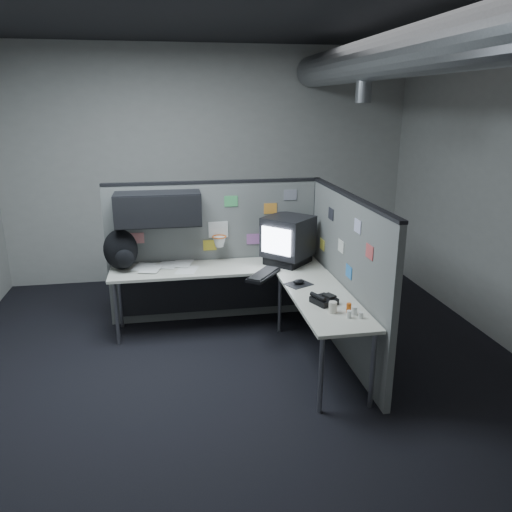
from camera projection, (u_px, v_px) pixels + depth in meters
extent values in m
cube|color=black|center=(239.00, 371.00, 4.77)|extent=(5.60, 5.60, 0.01)
cube|color=black|center=(235.00, 0.00, 3.83)|extent=(5.60, 5.60, 0.01)
cube|color=#9E9E99|center=(210.00, 167.00, 6.94)|extent=(5.60, 0.01, 3.20)
cube|color=#9E9E99|center=(353.00, 371.00, 1.66)|extent=(5.60, 0.01, 3.20)
cylinder|color=slate|center=(402.00, 53.00, 4.16)|extent=(0.40, 5.49, 0.40)
cylinder|color=slate|center=(364.00, 87.00, 4.99)|extent=(0.16, 0.16, 0.30)
cube|color=slate|center=(215.00, 252.00, 5.75)|extent=(2.43, 0.06, 1.60)
cube|color=black|center=(214.00, 182.00, 5.51)|extent=(2.43, 0.07, 0.03)
cube|color=black|center=(315.00, 247.00, 5.94)|extent=(0.07, 0.07, 1.60)
cube|color=black|center=(158.00, 209.00, 5.29)|extent=(0.90, 0.35, 0.35)
cube|color=black|center=(158.00, 212.00, 5.12)|extent=(0.90, 0.02, 0.33)
cube|color=silver|center=(218.00, 230.00, 5.63)|extent=(0.22, 0.02, 0.18)
torus|color=#D85914|center=(219.00, 237.00, 5.57)|extent=(0.16, 0.16, 0.01)
cone|color=white|center=(219.00, 242.00, 5.58)|extent=(0.14, 0.14, 0.11)
cube|color=#D87F7F|center=(137.00, 238.00, 5.51)|extent=(0.15, 0.01, 0.12)
cube|color=#4CB266|center=(231.00, 201.00, 5.57)|extent=(0.15, 0.01, 0.12)
cube|color=#B266B2|center=(253.00, 239.00, 5.74)|extent=(0.15, 0.01, 0.12)
cube|color=orange|center=(270.00, 208.00, 5.67)|extent=(0.15, 0.01, 0.12)
cube|color=gray|center=(290.00, 195.00, 5.66)|extent=(0.15, 0.01, 0.12)
cube|color=gold|center=(210.00, 245.00, 5.67)|extent=(0.15, 0.01, 0.12)
cube|color=slate|center=(346.00, 278.00, 4.92)|extent=(0.06, 2.23, 1.60)
cube|color=black|center=(350.00, 196.00, 4.68)|extent=(0.07, 2.23, 0.03)
cube|color=#26262D|center=(331.00, 214.00, 5.16)|extent=(0.01, 0.15, 0.12)
cube|color=silver|center=(341.00, 246.00, 4.91)|extent=(0.01, 0.15, 0.12)
cube|color=silver|center=(358.00, 226.00, 4.44)|extent=(0.01, 0.15, 0.12)
cube|color=#E5D84C|center=(322.00, 245.00, 5.52)|extent=(0.01, 0.15, 0.12)
cube|color=#CC4C4C|center=(369.00, 252.00, 4.20)|extent=(0.01, 0.15, 0.12)
cube|color=#337FCC|center=(349.00, 272.00, 4.72)|extent=(0.01, 0.15, 0.12)
cube|color=beige|center=(217.00, 268.00, 5.47)|extent=(2.30, 0.56, 0.03)
cube|color=beige|center=(323.00, 299.00, 4.62)|extent=(0.56, 1.55, 0.03)
cube|color=black|center=(216.00, 288.00, 5.77)|extent=(2.18, 0.02, 0.55)
cylinder|color=gray|center=(117.00, 314.00, 5.19)|extent=(0.04, 0.04, 0.70)
cylinder|color=gray|center=(120.00, 298.00, 5.60)|extent=(0.04, 0.04, 0.70)
cylinder|color=gray|center=(280.00, 303.00, 5.48)|extent=(0.04, 0.04, 0.70)
cylinder|color=gray|center=(321.00, 375.00, 4.03)|extent=(0.04, 0.04, 0.70)
cylinder|color=gray|center=(372.00, 370.00, 4.10)|extent=(0.04, 0.04, 0.70)
cube|color=black|center=(288.00, 259.00, 5.59)|extent=(0.58, 0.58, 0.09)
cube|color=black|center=(288.00, 236.00, 5.51)|extent=(0.65, 0.65, 0.44)
cube|color=#D1DFF9|center=(276.00, 241.00, 5.32)|extent=(0.26, 0.27, 0.29)
cube|color=black|center=(263.00, 275.00, 5.16)|extent=(0.43, 0.50, 0.03)
cube|color=black|center=(263.00, 273.00, 5.15)|extent=(0.39, 0.45, 0.01)
cube|color=black|center=(299.00, 284.00, 4.93)|extent=(0.30, 0.28, 0.01)
ellipsoid|color=black|center=(299.00, 282.00, 4.93)|extent=(0.13, 0.11, 0.05)
cube|color=black|center=(324.00, 300.00, 4.47)|extent=(0.25, 0.26, 0.05)
cylinder|color=black|center=(318.00, 297.00, 4.43)|extent=(0.11, 0.18, 0.04)
cube|color=black|center=(329.00, 296.00, 4.48)|extent=(0.12, 0.13, 0.02)
cylinder|color=silver|center=(354.00, 311.00, 4.22)|extent=(0.05, 0.05, 0.07)
cylinder|color=silver|center=(349.00, 314.00, 4.17)|extent=(0.04, 0.04, 0.06)
cylinder|color=silver|center=(361.00, 315.00, 4.16)|extent=(0.04, 0.04, 0.05)
cylinder|color=#D85914|center=(349.00, 308.00, 4.27)|extent=(0.04, 0.04, 0.08)
cylinder|color=beige|center=(333.00, 307.00, 4.26)|extent=(0.07, 0.07, 0.10)
cube|color=white|center=(187.00, 270.00, 5.36)|extent=(0.28, 0.33, 0.00)
cube|color=white|center=(168.00, 265.00, 5.52)|extent=(0.27, 0.33, 0.00)
cube|color=white|center=(144.00, 267.00, 5.45)|extent=(0.27, 0.33, 0.00)
cube|color=white|center=(182.00, 263.00, 5.55)|extent=(0.27, 0.33, 0.00)
cube|color=white|center=(151.00, 269.00, 5.36)|extent=(0.27, 0.33, 0.00)
ellipsoid|color=black|center=(121.00, 250.00, 5.32)|extent=(0.37, 0.27, 0.44)
ellipsoid|color=black|center=(125.00, 259.00, 5.22)|extent=(0.20, 0.11, 0.20)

